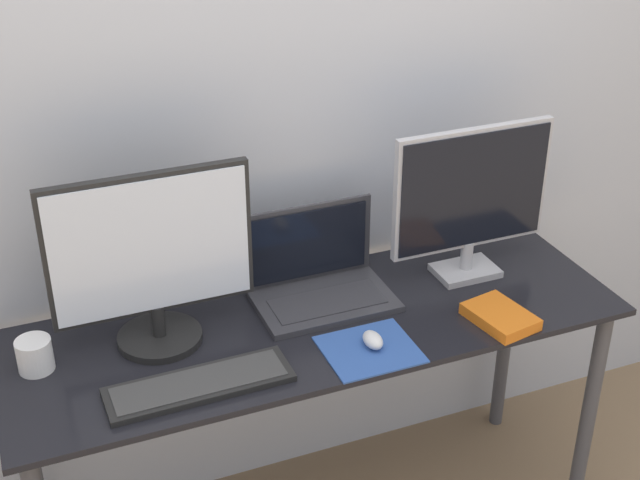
% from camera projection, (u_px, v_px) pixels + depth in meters
% --- Properties ---
extents(wall_back, '(7.00, 0.05, 2.50)m').
position_uv_depth(wall_back, '(270.00, 108.00, 2.44)').
color(wall_back, silver).
rests_on(wall_back, ground_plane).
extents(desk, '(1.67, 0.56, 0.77)m').
position_uv_depth(desk, '(317.00, 354.00, 2.44)').
color(desk, black).
rests_on(desk, ground_plane).
extents(monitor_left, '(0.51, 0.22, 0.47)m').
position_uv_depth(monitor_left, '(152.00, 259.00, 2.19)').
color(monitor_left, black).
rests_on(monitor_left, desk).
extents(monitor_right, '(0.48, 0.13, 0.45)m').
position_uv_depth(monitor_right, '(472.00, 197.00, 2.49)').
color(monitor_right, '#B2B2B7').
rests_on(monitor_right, desk).
extents(laptop, '(0.38, 0.25, 0.25)m').
position_uv_depth(laptop, '(318.00, 277.00, 2.47)').
color(laptop, '#333338').
rests_on(laptop, desk).
extents(keyboard, '(0.45, 0.14, 0.02)m').
position_uv_depth(keyboard, '(199.00, 384.00, 2.13)').
color(keyboard, black).
rests_on(keyboard, desk).
extents(mousepad, '(0.24, 0.21, 0.00)m').
position_uv_depth(mousepad, '(370.00, 350.00, 2.27)').
color(mousepad, '#2D519E').
rests_on(mousepad, desk).
extents(mouse, '(0.05, 0.07, 0.04)m').
position_uv_depth(mouse, '(373.00, 340.00, 2.27)').
color(mouse, silver).
rests_on(mouse, mousepad).
extents(book, '(0.16, 0.20, 0.03)m').
position_uv_depth(book, '(500.00, 317.00, 2.38)').
color(book, orange).
rests_on(book, desk).
extents(mug, '(0.09, 0.09, 0.08)m').
position_uv_depth(mug, '(35.00, 355.00, 2.18)').
color(mug, white).
rests_on(mug, desk).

